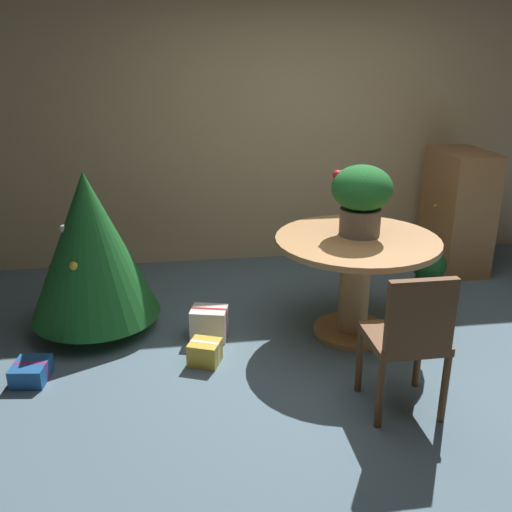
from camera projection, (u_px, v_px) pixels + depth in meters
name	position (u px, v px, depth m)	size (l,w,h in m)	color
ground_plane	(350.00, 363.00, 3.97)	(6.60, 6.60, 0.00)	slate
back_wall_panel	(290.00, 128.00, 5.55)	(6.00, 0.10, 2.60)	tan
round_dining_table	(356.00, 268.00, 4.19)	(1.18, 1.18, 0.76)	#B27F4C
flower_vase	(361.00, 195.00, 4.08)	(0.43, 0.43, 0.51)	#665B51
wooden_chair_near	(410.00, 336.00, 3.27)	(0.43, 0.41, 0.90)	brown
holiday_tree	(90.00, 246.00, 4.21)	(0.96, 0.96, 1.23)	brown
gift_box_cream	(209.00, 323.00, 4.27)	(0.30, 0.26, 0.24)	silver
gift_box_blue	(31.00, 372.00, 3.75)	(0.24, 0.28, 0.13)	#1E569E
gift_box_gold	(205.00, 352.00, 3.94)	(0.26, 0.25, 0.16)	gold
wooden_cabinet	(457.00, 211.00, 5.47)	(0.46, 0.72, 1.14)	#9E6B3D
potted_plant	(429.00, 271.00, 4.95)	(0.28, 0.28, 0.42)	#4C382D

